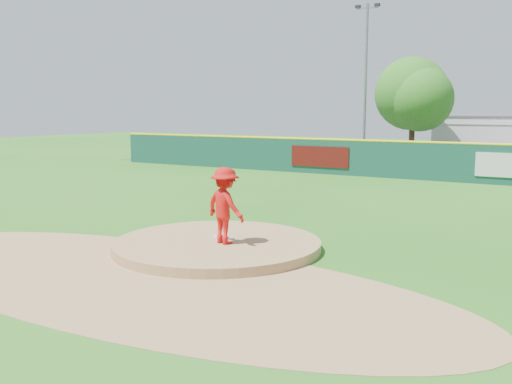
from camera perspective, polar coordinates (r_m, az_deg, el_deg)
The scene contains 11 objects.
ground at distance 15.25m, azimuth -3.90°, elevation -5.76°, with size 120.00×120.00×0.00m, color #286B19.
pitchers_mound at distance 15.25m, azimuth -3.90°, elevation -5.76°, with size 5.50×5.50×0.50m, color #9E774C.
pitching_rubber at distance 15.43m, azimuth -3.27°, elevation -4.56°, with size 0.60×0.15×0.04m, color white.
infield_dirt_arc at distance 13.00m, azimuth -11.57°, elevation -8.38°, with size 15.40×15.40×0.01m, color #9E774C.
parking_lot at distance 40.20m, azimuth 18.73°, elevation 2.54°, with size 44.00×16.00×0.02m, color #38383A.
pitcher at distance 14.67m, azimuth -3.11°, elevation -1.37°, with size 1.28×0.74×1.98m, color red.
fence_banners at distance 31.37m, azimuth 15.00°, elevation 3.03°, with size 13.95×0.04×1.20m.
playground_slide at distance 41.02m, azimuth 0.67°, elevation 4.22°, with size 1.05×2.97×1.64m.
outfield_fence at distance 31.40m, azimuth 15.26°, elevation 3.19°, with size 40.00×0.14×2.07m.
deciduous_tree at distance 38.59m, azimuth 15.45°, elevation 9.22°, with size 5.60×5.60×7.36m.
light_pole_left at distance 41.79m, azimuth 10.91°, elevation 11.32°, with size 1.75×0.25×11.00m.
Camera 1 is at (8.50, -12.12, 3.68)m, focal length 40.00 mm.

